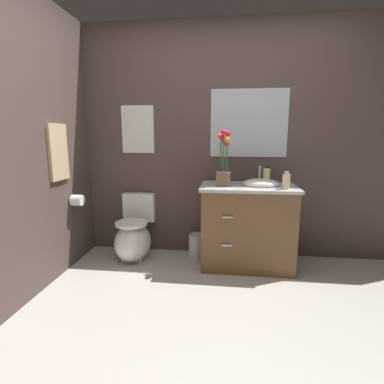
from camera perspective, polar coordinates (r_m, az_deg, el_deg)
The scene contains 13 objects.
ground_plane at distance 2.21m, azimuth 4.17°, elevation -26.20°, with size 10.07×10.07×0.00m, color #B2ADA3.
wall_back at distance 3.27m, azimuth 9.36°, elevation 9.37°, with size 4.70×0.05×2.50m, color #4C3D38.
wall_left at distance 2.73m, azimuth -29.44°, elevation 7.82°, with size 0.05×4.14×2.50m, color #4C3D38.
toilet at distance 3.31m, azimuth -11.09°, elevation -8.46°, with size 0.38×0.59×0.69m.
vanity_cabinet at distance 3.08m, azimuth 10.62°, elevation -6.25°, with size 0.94×0.56×1.02m.
flower_vase at distance 2.91m, azimuth 6.12°, elevation 5.05°, with size 0.14×0.14×0.54m.
soap_bottle at distance 2.87m, azimuth 17.67°, elevation 2.00°, with size 0.07×0.07×0.16m.
lotion_bottle at distance 3.08m, azimuth 14.19°, elevation 3.03°, with size 0.07×0.07×0.19m.
trash_bin at distance 3.29m, azimuth 0.97°, elevation -10.35°, with size 0.18×0.18×0.27m.
wall_poster at distance 3.38m, azimuth -10.40°, elevation 11.77°, with size 0.36×0.01×0.51m, color silver.
wall_mirror at distance 3.24m, azimuth 10.89°, elevation 12.85°, with size 0.80×0.01×0.70m, color #B2BCC6.
hanging_towel at distance 3.03m, azimuth -24.35°, elevation 6.99°, with size 0.03×0.28×0.52m, color tan.
toilet_paper_roll at distance 3.22m, azimuth -21.22°, elevation -1.49°, with size 0.11×0.11×0.11m, color white.
Camera 1 is at (0.07, -1.76, 1.33)m, focal length 27.70 mm.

